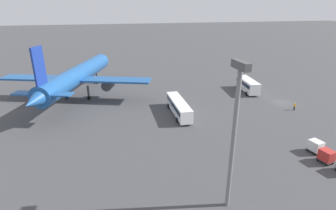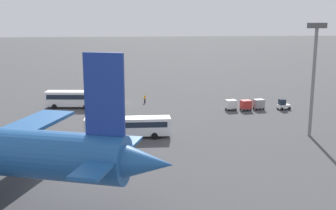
{
  "view_description": "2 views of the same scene",
  "coord_description": "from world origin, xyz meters",
  "px_view_note": "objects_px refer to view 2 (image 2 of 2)",
  "views": [
    {
      "loc": [
        -51.46,
        41.35,
        22.18
      ],
      "look_at": [
        -4.83,
        29.76,
        3.83
      ],
      "focal_mm": 28.0,
      "sensor_mm": 36.0,
      "label": 1
    },
    {
      "loc": [
        -0.46,
        88.57,
        18.1
      ],
      "look_at": [
        -7.67,
        22.78,
        4.14
      ],
      "focal_mm": 45.0,
      "sensor_mm": 36.0,
      "label": 2
    }
  ],
  "objects_px": {
    "shuttle_bus_near": "(72,98)",
    "cargo_cart_red": "(246,105)",
    "cargo_cart_grey": "(259,104)",
    "baggage_tug": "(283,105)",
    "worker_person": "(145,99)",
    "shuttle_bus_far": "(128,126)",
    "cargo_cart_white": "(231,104)"
  },
  "relations": [
    {
      "from": "shuttle_bus_far",
      "to": "baggage_tug",
      "type": "distance_m",
      "value": 34.95
    },
    {
      "from": "shuttle_bus_far",
      "to": "cargo_cart_white",
      "type": "relative_size",
      "value": 5.79
    },
    {
      "from": "shuttle_bus_near",
      "to": "worker_person",
      "type": "distance_m",
      "value": 15.34
    },
    {
      "from": "worker_person",
      "to": "cargo_cart_red",
      "type": "xyz_separation_m",
      "value": [
        -19.26,
        9.72,
        0.32
      ]
    },
    {
      "from": "cargo_cart_grey",
      "to": "cargo_cart_red",
      "type": "distance_m",
      "value": 2.88
    },
    {
      "from": "baggage_tug",
      "to": "worker_person",
      "type": "xyz_separation_m",
      "value": [
        26.88,
        -9.66,
        -0.07
      ]
    },
    {
      "from": "cargo_cart_grey",
      "to": "baggage_tug",
      "type": "bearing_deg",
      "value": 173.22
    },
    {
      "from": "shuttle_bus_far",
      "to": "cargo_cart_red",
      "type": "height_order",
      "value": "shuttle_bus_far"
    },
    {
      "from": "shuttle_bus_near",
      "to": "cargo_cart_red",
      "type": "relative_size",
      "value": 4.65
    },
    {
      "from": "shuttle_bus_far",
      "to": "cargo_cart_red",
      "type": "distance_m",
      "value": 28.4
    },
    {
      "from": "cargo_cart_grey",
      "to": "cargo_cart_red",
      "type": "bearing_deg",
      "value": 12.67
    },
    {
      "from": "shuttle_bus_near",
      "to": "cargo_cart_white",
      "type": "distance_m",
      "value": 31.95
    },
    {
      "from": "shuttle_bus_far",
      "to": "worker_person",
      "type": "bearing_deg",
      "value": -97.26
    },
    {
      "from": "cargo_cart_grey",
      "to": "shuttle_bus_near",
      "type": "bearing_deg",
      "value": -8.95
    },
    {
      "from": "cargo_cart_red",
      "to": "cargo_cart_grey",
      "type": "bearing_deg",
      "value": -167.33
    },
    {
      "from": "worker_person",
      "to": "cargo_cart_grey",
      "type": "distance_m",
      "value": 23.87
    },
    {
      "from": "worker_person",
      "to": "cargo_cart_grey",
      "type": "relative_size",
      "value": 0.77
    },
    {
      "from": "baggage_tug",
      "to": "cargo_cart_white",
      "type": "height_order",
      "value": "baggage_tug"
    },
    {
      "from": "cargo_cart_white",
      "to": "shuttle_bus_far",
      "type": "bearing_deg",
      "value": 39.45
    },
    {
      "from": "shuttle_bus_near",
      "to": "shuttle_bus_far",
      "type": "distance_m",
      "value": 25.21
    },
    {
      "from": "shuttle_bus_far",
      "to": "cargo_cart_grey",
      "type": "bearing_deg",
      "value": -145.55
    },
    {
      "from": "baggage_tug",
      "to": "cargo_cart_grey",
      "type": "bearing_deg",
      "value": -18.29
    },
    {
      "from": "shuttle_bus_near",
      "to": "cargo_cart_red",
      "type": "height_order",
      "value": "shuttle_bus_near"
    },
    {
      "from": "worker_person",
      "to": "cargo_cart_grey",
      "type": "bearing_deg",
      "value": 157.62
    },
    {
      "from": "baggage_tug",
      "to": "cargo_cart_grey",
      "type": "xyz_separation_m",
      "value": [
        4.81,
        -0.57,
        0.25
      ]
    },
    {
      "from": "worker_person",
      "to": "cargo_cart_white",
      "type": "relative_size",
      "value": 0.77
    },
    {
      "from": "baggage_tug",
      "to": "shuttle_bus_far",
      "type": "bearing_deg",
      "value": 16.33
    },
    {
      "from": "baggage_tug",
      "to": "worker_person",
      "type": "bearing_deg",
      "value": -31.28
    },
    {
      "from": "shuttle_bus_near",
      "to": "cargo_cart_white",
      "type": "xyz_separation_m",
      "value": [
        -31.39,
        5.88,
        -0.82
      ]
    },
    {
      "from": "shuttle_bus_far",
      "to": "cargo_cart_grey",
      "type": "distance_m",
      "value": 31.09
    },
    {
      "from": "shuttle_bus_far",
      "to": "baggage_tug",
      "type": "bearing_deg",
      "value": -150.63
    },
    {
      "from": "shuttle_bus_far",
      "to": "worker_person",
      "type": "relative_size",
      "value": 7.48
    }
  ]
}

